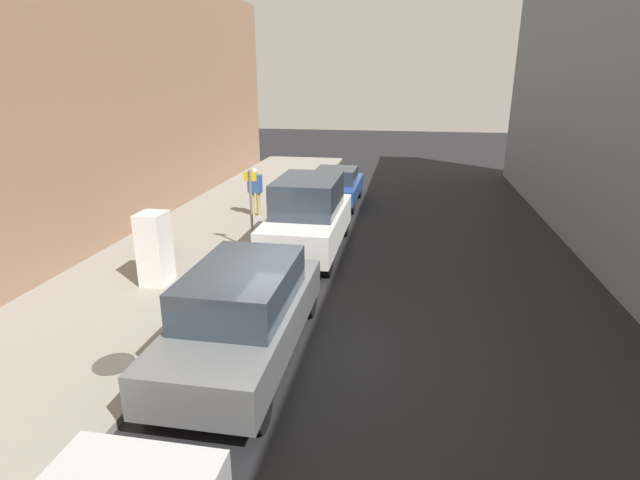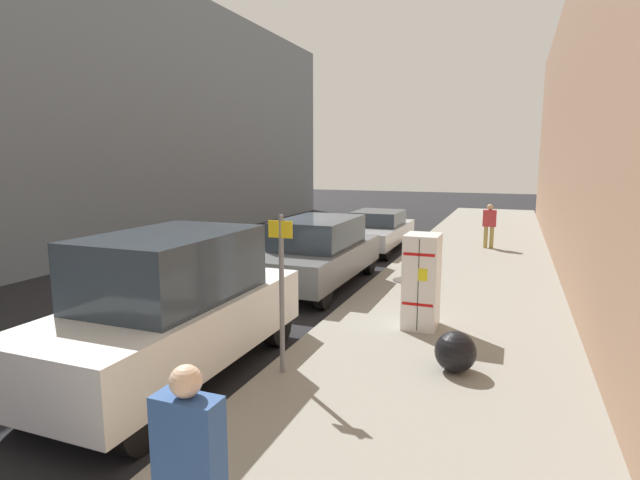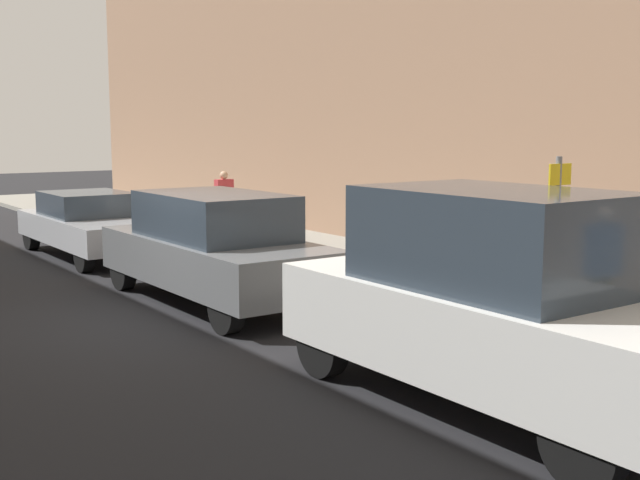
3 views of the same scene
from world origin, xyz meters
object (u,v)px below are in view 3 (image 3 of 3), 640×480
at_px(trash_bag, 606,293).
at_px(pedestrian_walking_far, 224,198).
at_px(parked_sedan_silver, 91,224).
at_px(discarded_refrigerator, 473,244).
at_px(parked_suv_gray, 215,247).
at_px(street_sign_post, 556,245).
at_px(parked_van_white, 492,300).

distance_m(trash_bag, pedestrian_walking_far, 11.06).
relative_size(pedestrian_walking_far, parked_sedan_silver, 0.33).
relative_size(discarded_refrigerator, parked_suv_gray, 0.36).
bearing_deg(trash_bag, street_sign_post, 21.74).
relative_size(discarded_refrigerator, street_sign_post, 0.75).
distance_m(trash_bag, parked_suv_gray, 5.87).
xyz_separation_m(trash_bag, pedestrian_walking_far, (0.08, -11.04, 0.57)).
bearing_deg(discarded_refrigerator, parked_suv_gray, -40.74).
distance_m(pedestrian_walking_far, parked_suv_gray, 7.63).
bearing_deg(discarded_refrigerator, trash_bag, 114.45).
relative_size(street_sign_post, pedestrian_walking_far, 1.49).
height_order(discarded_refrigerator, parked_suv_gray, discarded_refrigerator).
height_order(parked_sedan_silver, parked_suv_gray, parked_suv_gray).
xyz_separation_m(discarded_refrigerator, parked_van_white, (3.03, 3.19, 0.07)).
height_order(street_sign_post, trash_bag, street_sign_post).
relative_size(parked_sedan_silver, parked_suv_gray, 0.97).
relative_size(pedestrian_walking_far, parked_suv_gray, 0.32).
height_order(trash_bag, parked_sedan_silver, parked_sedan_silver).
distance_m(trash_bag, parked_van_white, 4.14).
bearing_deg(street_sign_post, parked_van_white, 16.78).
xyz_separation_m(street_sign_post, parked_van_white, (1.52, 0.46, -0.36)).
height_order(trash_bag, pedestrian_walking_far, pedestrian_walking_far).
xyz_separation_m(trash_bag, parked_van_white, (3.85, 1.39, 0.64)).
bearing_deg(parked_van_white, trash_bag, -160.19).
distance_m(street_sign_post, parked_suv_gray, 5.58).
bearing_deg(discarded_refrigerator, street_sign_post, 61.04).
distance_m(parked_suv_gray, parked_van_white, 5.80).
distance_m(discarded_refrigerator, trash_bag, 2.05).
bearing_deg(parked_sedan_silver, pedestrian_walking_far, -165.62).
bearing_deg(trash_bag, parked_van_white, 19.81).
height_order(street_sign_post, parked_suv_gray, street_sign_post).
bearing_deg(parked_van_white, parked_sedan_silver, -90.00).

